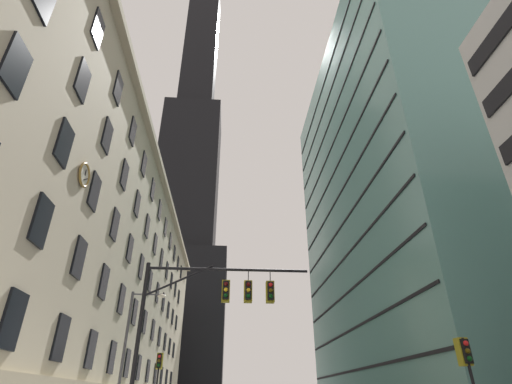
# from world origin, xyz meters

# --- Properties ---
(station_building) EXTENTS (16.14, 68.77, 25.01)m
(station_building) POSITION_xyz_m (-18.73, 28.38, 12.49)
(station_building) COLOR #BCAF93
(station_building) RESTS_ON ground
(dark_skyscraper) EXTENTS (26.32, 26.32, 175.45)m
(dark_skyscraper) POSITION_xyz_m (-16.51, 93.75, 51.90)
(dark_skyscraper) COLOR black
(dark_skyscraper) RESTS_ON ground
(glass_office_midrise) EXTENTS (17.22, 39.41, 48.42)m
(glass_office_midrise) POSITION_xyz_m (19.56, 29.61, 24.21)
(glass_office_midrise) COLOR slate
(glass_office_midrise) RESTS_ON ground
(traffic_signal_mast) EXTENTS (8.18, 0.63, 7.12)m
(traffic_signal_mast) POSITION_xyz_m (-3.11, 5.79, 5.36)
(traffic_signal_mast) COLOR black
(traffic_signal_mast) RESTS_ON sidewalk_left
(traffic_light_near_right) EXTENTS (0.40, 0.63, 3.30)m
(traffic_light_near_right) POSITION_xyz_m (6.82, 2.60, 2.76)
(traffic_light_near_right) COLOR black
(traffic_light_near_right) RESTS_ON sidewalk_right
(traffic_light_far_left) EXTENTS (0.40, 0.63, 4.00)m
(traffic_light_far_left) POSITION_xyz_m (-7.20, 16.26, 3.37)
(traffic_light_far_left) COLOR black
(traffic_light_far_left) RESTS_ON sidewalk_left
(street_lamppost) EXTENTS (2.31, 0.32, 7.49)m
(street_lamppost) POSITION_xyz_m (-8.65, 13.22, 4.62)
(street_lamppost) COLOR #47474C
(street_lamppost) RESTS_ON sidewalk_left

